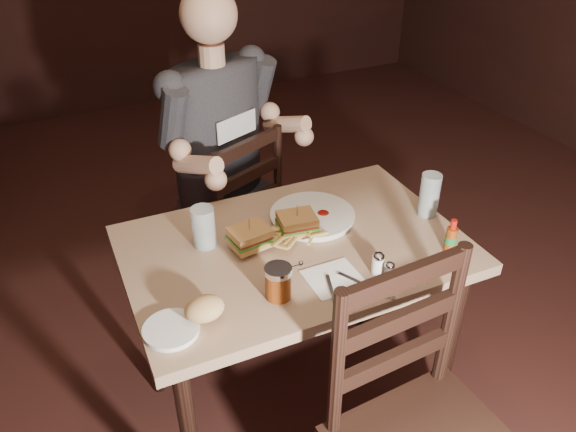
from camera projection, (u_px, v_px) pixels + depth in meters
name	position (u px, v px, depth m)	size (l,w,h in m)	color
room_shell	(254.00, 70.00, 1.32)	(7.00, 7.00, 7.00)	black
main_table	(294.00, 267.00, 1.86)	(1.09, 0.73, 0.77)	tan
chair_far	(222.00, 218.00, 2.52)	(0.42, 0.45, 0.90)	black
diner	(223.00, 116.00, 2.22)	(0.57, 0.44, 0.98)	#323238
dinner_plate	(312.00, 217.00, 1.93)	(0.28, 0.28, 0.02)	white
sandwich_left	(249.00, 231.00, 1.75)	(0.12, 0.10, 0.10)	tan
sandwich_right	(297.00, 218.00, 1.82)	(0.12, 0.10, 0.10)	tan
fries_pile	(297.00, 232.00, 1.81)	(0.24, 0.17, 0.04)	gold
ketchup_dollop	(323.00, 213.00, 1.93)	(0.04, 0.04, 0.01)	maroon
glass_left	(204.00, 227.00, 1.77)	(0.07, 0.07, 0.14)	silver
glass_right	(429.00, 195.00, 1.92)	(0.07, 0.07, 0.16)	silver
hot_sauce	(451.00, 236.00, 1.75)	(0.04, 0.04, 0.12)	#78330D
salt_shaker	(378.00, 264.00, 1.67)	(0.04, 0.04, 0.07)	white
pepper_shaker	(389.00, 272.00, 1.64)	(0.03, 0.03, 0.06)	#38332D
syrup_dispenser	(278.00, 282.00, 1.57)	(0.08, 0.08, 0.10)	#78330D
napkin	(334.00, 279.00, 1.66)	(0.16, 0.15, 0.00)	white
knife	(366.00, 286.00, 1.63)	(0.01, 0.19, 0.00)	silver
fork	(332.00, 291.00, 1.61)	(0.01, 0.15, 0.00)	silver
side_plate	(171.00, 331.00, 1.47)	(0.15, 0.15, 0.01)	white
bread_roll	(204.00, 308.00, 1.49)	(0.11, 0.09, 0.06)	tan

